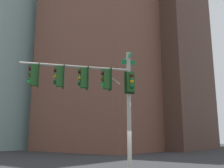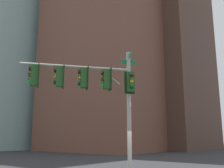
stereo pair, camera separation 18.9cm
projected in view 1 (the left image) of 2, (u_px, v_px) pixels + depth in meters
name	position (u px, v px, depth m)	size (l,w,h in m)	color
signal_pole_assembly	(95.00, 86.00, 13.11)	(3.90, 4.74, 6.65)	#9E998C
building_brick_nearside	(150.00, 35.00, 60.57)	(21.63, 19.52, 51.33)	#4C3328
building_brick_midblock	(108.00, 48.00, 50.86)	(19.62, 19.92, 38.65)	brown
building_brick_farside	(171.00, 84.00, 75.61)	(19.85, 14.54, 35.30)	brown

